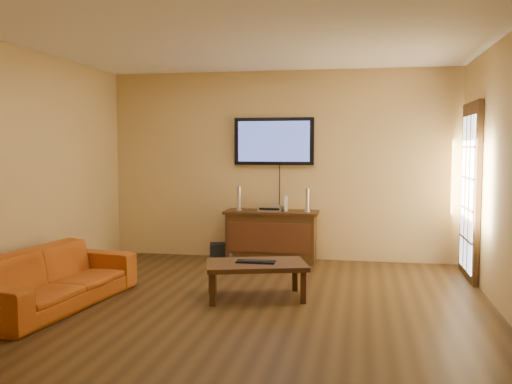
% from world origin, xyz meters
% --- Properties ---
extents(ground_plane, '(5.00, 5.00, 0.00)m').
position_xyz_m(ground_plane, '(0.00, 0.00, 0.00)').
color(ground_plane, '#34220E').
rests_on(ground_plane, ground).
extents(room_walls, '(5.00, 5.00, 5.00)m').
position_xyz_m(room_walls, '(0.00, 0.62, 1.69)').
color(room_walls, tan).
rests_on(room_walls, ground).
extents(french_door, '(0.07, 1.02, 2.22)m').
position_xyz_m(french_door, '(2.46, 1.70, 1.05)').
color(french_door, '#311C0B').
rests_on(french_door, ground).
extents(media_console, '(1.31, 0.50, 0.72)m').
position_xyz_m(media_console, '(-0.09, 2.24, 0.36)').
color(media_console, '#311C0B').
rests_on(media_console, ground).
extents(television, '(1.14, 0.08, 0.68)m').
position_xyz_m(television, '(-0.09, 2.45, 1.70)').
color(television, black).
rests_on(television, ground).
extents(coffee_table, '(1.19, 0.90, 0.39)m').
position_xyz_m(coffee_table, '(0.05, 0.28, 0.34)').
color(coffee_table, '#311C0B').
rests_on(coffee_table, ground).
extents(sofa, '(0.81, 2.04, 0.78)m').
position_xyz_m(sofa, '(-1.91, -0.41, 0.39)').
color(sofa, '#A54A12').
rests_on(sofa, ground).
extents(speaker_left, '(0.09, 0.09, 0.34)m').
position_xyz_m(speaker_left, '(-0.56, 2.24, 0.88)').
color(speaker_left, silver).
rests_on(speaker_left, media_console).
extents(speaker_right, '(0.09, 0.09, 0.32)m').
position_xyz_m(speaker_right, '(0.41, 2.22, 0.87)').
color(speaker_right, silver).
rests_on(speaker_right, media_console).
extents(av_receiver, '(0.34, 0.24, 0.08)m').
position_xyz_m(av_receiver, '(-0.10, 2.23, 0.76)').
color(av_receiver, silver).
rests_on(av_receiver, media_console).
extents(game_console, '(0.06, 0.16, 0.21)m').
position_xyz_m(game_console, '(0.11, 2.28, 0.83)').
color(game_console, white).
rests_on(game_console, media_console).
extents(subwoofer, '(0.29, 0.29, 0.24)m').
position_xyz_m(subwoofer, '(-0.86, 2.21, 0.12)').
color(subwoofer, black).
rests_on(subwoofer, ground).
extents(bottle, '(0.06, 0.06, 0.19)m').
position_xyz_m(bottle, '(-0.58, 1.79, 0.09)').
color(bottle, white).
rests_on(bottle, ground).
extents(keyboard, '(0.41, 0.16, 0.02)m').
position_xyz_m(keyboard, '(0.05, 0.27, 0.40)').
color(keyboard, black).
rests_on(keyboard, coffee_table).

